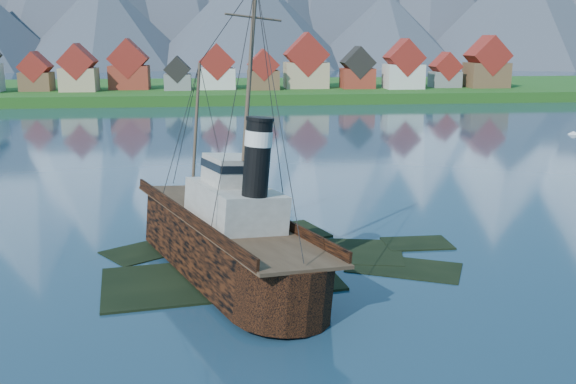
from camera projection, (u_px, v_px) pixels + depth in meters
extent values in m
plane|color=#183144|center=(258.00, 270.00, 52.26)|extent=(1400.00, 1400.00, 0.00)
cube|color=black|center=(221.00, 284.00, 50.07)|extent=(19.08, 11.42, 1.00)
cube|color=black|center=(322.00, 255.00, 56.88)|extent=(15.15, 9.76, 1.00)
cube|color=black|center=(272.00, 239.00, 61.24)|extent=(11.45, 9.06, 1.00)
cube|color=black|center=(404.00, 273.00, 52.72)|extent=(10.27, 8.34, 1.00)
cube|color=black|center=(152.00, 254.00, 57.15)|extent=(9.42, 8.68, 1.00)
cube|color=black|center=(417.00, 248.00, 58.83)|extent=(6.00, 4.00, 1.00)
cube|color=#154714|center=(223.00, 94.00, 216.49)|extent=(600.00, 80.00, 3.20)
cube|color=#3F3D38|center=(226.00, 106.00, 179.78)|extent=(600.00, 2.50, 2.00)
cube|color=brown|center=(37.00, 81.00, 192.52)|extent=(9.00, 8.00, 5.50)
cube|color=maroon|center=(35.00, 67.00, 191.50)|extent=(9.16, 8.16, 9.16)
cube|color=tan|center=(79.00, 80.00, 190.91)|extent=(10.50, 9.00, 6.80)
cube|color=maroon|center=(78.00, 62.00, 189.67)|extent=(10.69, 9.18, 10.69)
cube|color=maroon|center=(130.00, 77.00, 198.21)|extent=(12.00, 8.50, 7.20)
cube|color=maroon|center=(128.00, 58.00, 196.86)|extent=(12.22, 8.67, 12.22)
cube|color=slate|center=(178.00, 82.00, 195.32)|extent=(8.00, 7.00, 4.80)
cube|color=black|center=(177.00, 69.00, 194.42)|extent=(8.15, 7.14, 8.15)
cube|color=beige|center=(217.00, 79.00, 199.36)|extent=(11.00, 9.50, 6.40)
cube|color=maroon|center=(217.00, 62.00, 198.15)|extent=(11.20, 9.69, 11.20)
cube|color=brown|center=(263.00, 80.00, 197.12)|extent=(9.50, 8.00, 5.80)
cube|color=maroon|center=(263.00, 65.00, 196.04)|extent=(9.67, 8.16, 9.67)
cube|color=tan|center=(306.00, 75.00, 203.24)|extent=(13.50, 10.00, 8.00)
cube|color=maroon|center=(306.00, 54.00, 201.74)|extent=(13.75, 10.20, 13.75)
cube|color=maroon|center=(357.00, 78.00, 202.33)|extent=(10.00, 8.50, 6.20)
cube|color=black|center=(358.00, 62.00, 201.18)|extent=(10.18, 8.67, 10.18)
cube|color=beige|center=(403.00, 76.00, 200.83)|extent=(11.50, 9.00, 7.50)
cube|color=maroon|center=(404.00, 57.00, 199.47)|extent=(11.71, 9.18, 11.71)
cube|color=slate|center=(445.00, 79.00, 206.65)|extent=(9.00, 7.50, 5.00)
cube|color=maroon|center=(445.00, 66.00, 205.69)|extent=(9.16, 7.65, 9.16)
cube|color=brown|center=(486.00, 75.00, 205.83)|extent=(12.50, 10.00, 7.80)
cube|color=maroon|center=(488.00, 55.00, 204.39)|extent=(12.73, 10.20, 12.73)
cone|color=#2D333D|center=(104.00, 24.00, 399.50)|extent=(120.00, 120.00, 58.00)
cone|color=#2D333D|center=(249.00, 18.00, 403.71)|extent=(136.00, 136.00, 66.00)
cone|color=#2D333D|center=(386.00, 31.00, 419.41)|extent=(110.00, 110.00, 50.00)
cone|color=#2D333D|center=(521.00, 12.00, 423.57)|extent=(150.00, 150.00, 75.00)
cube|color=black|center=(222.00, 246.00, 51.06)|extent=(6.92, 19.92, 4.15)
cone|color=black|center=(220.00, 206.00, 63.54)|extent=(6.92, 6.92, 6.92)
cylinder|color=black|center=(224.00, 295.00, 41.44)|extent=(6.92, 6.92, 4.15)
cube|color=#4C3826|center=(222.00, 220.00, 50.55)|extent=(6.78, 26.28, 0.25)
cube|color=black|center=(179.00, 216.00, 50.08)|extent=(0.20, 25.45, 0.89)
cube|color=black|center=(263.00, 213.00, 50.81)|extent=(0.20, 25.45, 0.89)
cube|color=#ADA89E|center=(221.00, 207.00, 48.77)|extent=(5.14, 8.40, 2.96)
cube|color=#ADA89E|center=(220.00, 171.00, 49.13)|extent=(3.56, 3.95, 2.17)
cylinder|color=black|center=(220.00, 160.00, 44.63)|extent=(1.88, 1.88, 5.53)
cylinder|color=silver|center=(220.00, 140.00, 44.31)|extent=(1.98, 1.98, 1.09)
cylinder|color=#473828|center=(219.00, 130.00, 56.78)|extent=(0.28, 0.28, 11.86)
cylinder|color=#473828|center=(218.00, 73.00, 45.46)|extent=(0.32, 0.32, 12.84)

